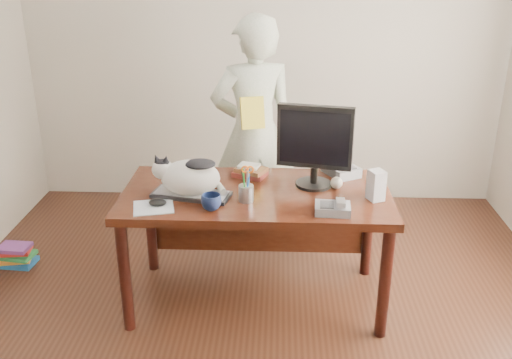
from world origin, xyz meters
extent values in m
plane|color=beige|center=(0.00, 2.25, 1.35)|extent=(4.00, 0.00, 4.00)
cube|color=black|center=(0.00, 0.60, 0.72)|extent=(1.60, 0.80, 0.05)
cylinder|color=black|center=(-0.74, 0.26, 0.35)|extent=(0.07, 0.07, 0.70)
cylinder|color=black|center=(0.74, 0.26, 0.35)|extent=(0.07, 0.07, 0.70)
cylinder|color=black|center=(-0.74, 0.94, 0.35)|extent=(0.07, 0.07, 0.70)
cylinder|color=black|center=(0.74, 0.94, 0.35)|extent=(0.07, 0.07, 0.70)
cube|color=black|center=(0.00, 0.96, 0.40)|extent=(1.45, 0.03, 0.50)
cube|color=black|center=(-0.38, 0.52, 0.76)|extent=(0.48, 0.26, 0.02)
cube|color=#B8B8BD|center=(-0.38, 0.52, 0.77)|extent=(0.44, 0.22, 0.01)
ellipsoid|color=silver|center=(-0.38, 0.52, 0.87)|extent=(0.38, 0.28, 0.21)
ellipsoid|color=silver|center=(-0.54, 0.53, 0.91)|extent=(0.15, 0.14, 0.12)
ellipsoid|color=black|center=(-0.54, 0.53, 0.95)|extent=(0.10, 0.10, 0.04)
cone|color=black|center=(-0.57, 0.52, 0.98)|extent=(0.07, 0.06, 0.07)
cone|color=black|center=(-0.51, 0.51, 0.98)|extent=(0.07, 0.07, 0.07)
ellipsoid|color=black|center=(-0.32, 0.51, 0.96)|extent=(0.21, 0.18, 0.04)
cylinder|color=silver|center=(-0.20, 0.53, 0.80)|extent=(0.08, 0.15, 0.05)
cylinder|color=black|center=(0.35, 0.72, 0.76)|extent=(0.26, 0.26, 0.02)
cylinder|color=black|center=(0.35, 0.72, 0.82)|extent=(0.05, 0.05, 0.10)
cube|color=black|center=(0.34, 0.70, 1.07)|extent=(0.45, 0.14, 0.38)
cube|color=black|center=(0.34, 0.67, 1.07)|extent=(0.40, 0.09, 0.32)
cylinder|color=#98989E|center=(-0.05, 0.47, 0.80)|extent=(0.09, 0.09, 0.10)
cylinder|color=black|center=(-0.07, 0.48, 0.88)|extent=(0.03, 0.03, 0.14)
cylinder|color=#0C4EAA|center=(-0.04, 0.46, 0.88)|extent=(0.02, 0.03, 0.14)
cylinder|color=maroon|center=(-0.05, 0.48, 0.88)|extent=(0.01, 0.04, 0.14)
cylinder|color=#1A851E|center=(-0.06, 0.45, 0.88)|extent=(0.02, 0.03, 0.14)
cylinder|color=#A6A6AB|center=(-0.05, 0.46, 0.89)|extent=(0.01, 0.02, 0.11)
cylinder|color=#A6A6AB|center=(-0.04, 0.46, 0.89)|extent=(0.02, 0.02, 0.11)
torus|color=#DB5F0B|center=(-0.06, 0.46, 0.95)|extent=(0.05, 0.02, 0.05)
torus|color=#DB5F0B|center=(-0.03, 0.46, 0.95)|extent=(0.05, 0.02, 0.05)
cube|color=silver|center=(-0.57, 0.36, 0.75)|extent=(0.26, 0.25, 0.01)
ellipsoid|color=black|center=(-0.55, 0.38, 0.77)|extent=(0.11, 0.09, 0.04)
imported|color=#0E1838|center=(-0.24, 0.34, 0.79)|extent=(0.16, 0.16, 0.09)
cube|color=slate|center=(0.43, 0.33, 0.77)|extent=(0.20, 0.15, 0.05)
cube|color=#3B3C3E|center=(0.40, 0.32, 0.80)|extent=(0.08, 0.10, 0.01)
cube|color=#A6A6AB|center=(0.47, 0.34, 0.81)|extent=(0.06, 0.16, 0.06)
cube|color=#A7A6A9|center=(0.69, 0.52, 0.84)|extent=(0.11, 0.11, 0.18)
sphere|color=beige|center=(0.48, 0.67, 0.79)|extent=(0.07, 0.07, 0.07)
cube|color=#551B16|center=(-0.05, 0.85, 0.77)|extent=(0.24, 0.21, 0.03)
cube|color=brown|center=(-0.04, 0.84, 0.80)|extent=(0.22, 0.21, 0.03)
cube|color=silver|center=(-0.06, 0.86, 0.82)|extent=(0.15, 0.13, 0.02)
cube|color=slate|center=(0.53, 0.90, 0.78)|extent=(0.25, 0.28, 0.06)
cube|color=#3B3C3E|center=(0.55, 0.87, 0.81)|extent=(0.15, 0.15, 0.01)
imported|color=white|center=(-0.06, 1.43, 0.85)|extent=(0.71, 0.56, 1.70)
cube|color=gold|center=(-0.06, 1.26, 1.05)|extent=(0.18, 0.14, 0.22)
cube|color=#1A5CA1|center=(-1.72, 0.95, 0.02)|extent=(0.25, 0.19, 0.03)
cube|color=orange|center=(-1.73, 0.96, 0.05)|extent=(0.22, 0.19, 0.03)
cube|color=#247937|center=(-1.71, 0.94, 0.08)|extent=(0.24, 0.19, 0.03)
cube|color=red|center=(-1.72, 0.96, 0.11)|extent=(0.21, 0.16, 0.03)
cube|color=#642F76|center=(-1.73, 0.94, 0.14)|extent=(0.22, 0.17, 0.03)
camera|label=1|loc=(0.13, -2.51, 2.11)|focal=40.00mm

